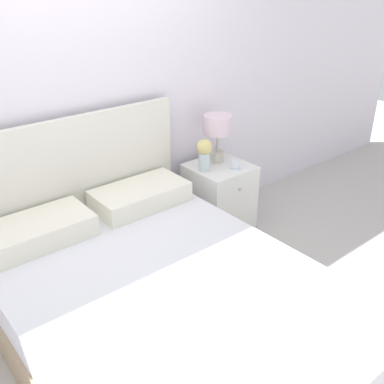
{
  "coord_description": "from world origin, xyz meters",
  "views": [
    {
      "loc": [
        -1.13,
        -2.66,
        1.97
      ],
      "look_at": [
        0.57,
        -0.59,
        0.64
      ],
      "focal_mm": 42.0,
      "sensor_mm": 36.0,
      "label": 1
    }
  ],
  "objects_px": {
    "bed": "(159,303)",
    "table_lamp": "(218,129)",
    "nightstand": "(219,197)",
    "teacup": "(235,165)",
    "flower_vase": "(205,153)"
  },
  "relations": [
    {
      "from": "bed",
      "to": "table_lamp",
      "type": "bearing_deg",
      "value": 34.9
    },
    {
      "from": "nightstand",
      "to": "flower_vase",
      "type": "height_order",
      "value": "flower_vase"
    },
    {
      "from": "flower_vase",
      "to": "teacup",
      "type": "height_order",
      "value": "flower_vase"
    },
    {
      "from": "nightstand",
      "to": "teacup",
      "type": "xyz_separation_m",
      "value": [
        0.05,
        -0.12,
        0.31
      ]
    },
    {
      "from": "teacup",
      "to": "nightstand",
      "type": "bearing_deg",
      "value": 113.67
    },
    {
      "from": "teacup",
      "to": "flower_vase",
      "type": "bearing_deg",
      "value": 148.04
    },
    {
      "from": "teacup",
      "to": "table_lamp",
      "type": "bearing_deg",
      "value": 91.3
    },
    {
      "from": "flower_vase",
      "to": "teacup",
      "type": "distance_m",
      "value": 0.27
    },
    {
      "from": "nightstand",
      "to": "table_lamp",
      "type": "xyz_separation_m",
      "value": [
        0.05,
        0.09,
        0.56
      ]
    },
    {
      "from": "bed",
      "to": "nightstand",
      "type": "relative_size",
      "value": 3.83
    },
    {
      "from": "teacup",
      "to": "bed",
      "type": "bearing_deg",
      "value": -152.52
    },
    {
      "from": "nightstand",
      "to": "flower_vase",
      "type": "relative_size",
      "value": 2.21
    },
    {
      "from": "bed",
      "to": "teacup",
      "type": "distance_m",
      "value": 1.38
    },
    {
      "from": "bed",
      "to": "table_lamp",
      "type": "distance_m",
      "value": 1.56
    },
    {
      "from": "table_lamp",
      "to": "flower_vase",
      "type": "xyz_separation_m",
      "value": [
        -0.2,
        -0.08,
        -0.13
      ]
    }
  ]
}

